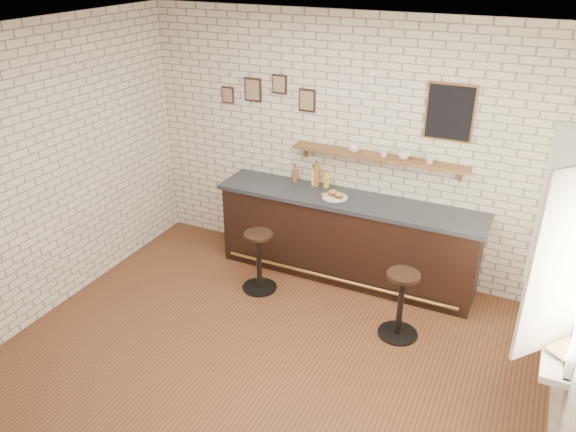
# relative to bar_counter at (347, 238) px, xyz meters

# --- Properties ---
(ground) EXTENTS (5.00, 5.00, 0.00)m
(ground) POSITION_rel_bar_counter_xyz_m (-0.15, -1.70, -0.51)
(ground) COLOR brown
(ground) RESTS_ON ground
(bar_counter) EXTENTS (3.10, 0.65, 1.01)m
(bar_counter) POSITION_rel_bar_counter_xyz_m (0.00, 0.00, 0.00)
(bar_counter) COLOR black
(bar_counter) RESTS_ON ground
(sandwich_plate) EXTENTS (0.28, 0.28, 0.01)m
(sandwich_plate) POSITION_rel_bar_counter_xyz_m (-0.15, -0.04, 0.51)
(sandwich_plate) COLOR white
(sandwich_plate) RESTS_ON bar_counter
(ciabatta_sandwich) EXTENTS (0.22, 0.16, 0.07)m
(ciabatta_sandwich) POSITION_rel_bar_counter_xyz_m (-0.14, -0.04, 0.55)
(ciabatta_sandwich) COLOR tan
(ciabatta_sandwich) RESTS_ON sandwich_plate
(potato_chips) EXTENTS (0.26, 0.18, 0.00)m
(potato_chips) POSITION_rel_bar_counter_xyz_m (-0.16, -0.04, 0.52)
(potato_chips) COLOR gold
(potato_chips) RESTS_ON sandwich_plate
(bitters_bottle_brown) EXTENTS (0.07, 0.07, 0.23)m
(bitters_bottle_brown) POSITION_rel_bar_counter_xyz_m (-0.76, 0.20, 0.60)
(bitters_bottle_brown) COLOR brown
(bitters_bottle_brown) RESTS_ON bar_counter
(bitters_bottle_white) EXTENTS (0.07, 0.07, 0.26)m
(bitters_bottle_white) POSITION_rel_bar_counter_xyz_m (-0.51, 0.20, 0.61)
(bitters_bottle_white) COLOR white
(bitters_bottle_white) RESTS_ON bar_counter
(bitters_bottle_amber) EXTENTS (0.08, 0.08, 0.31)m
(bitters_bottle_amber) POSITION_rel_bar_counter_xyz_m (-0.48, 0.20, 0.63)
(bitters_bottle_amber) COLOR #A7621B
(bitters_bottle_amber) RESTS_ON bar_counter
(condiment_bottle_yellow) EXTENTS (0.07, 0.07, 0.21)m
(condiment_bottle_yellow) POSITION_rel_bar_counter_xyz_m (-0.35, 0.20, 0.59)
(condiment_bottle_yellow) COLOR gold
(condiment_bottle_yellow) RESTS_ON bar_counter
(bar_stool_left) EXTENTS (0.40, 0.40, 0.72)m
(bar_stool_left) POSITION_rel_bar_counter_xyz_m (-0.79, -0.70, -0.12)
(bar_stool_left) COLOR black
(bar_stool_left) RESTS_ON ground
(bar_stool_right) EXTENTS (0.41, 0.41, 0.73)m
(bar_stool_right) POSITION_rel_bar_counter_xyz_m (0.89, -0.85, -0.11)
(bar_stool_right) COLOR black
(bar_stool_right) RESTS_ON ground
(wall_shelf) EXTENTS (2.00, 0.18, 0.18)m
(wall_shelf) POSITION_rel_bar_counter_xyz_m (0.25, 0.20, 0.97)
(wall_shelf) COLOR brown
(wall_shelf) RESTS_ON ground
(shelf_cup_a) EXTENTS (0.17, 0.17, 0.10)m
(shelf_cup_a) POSITION_rel_bar_counter_xyz_m (-0.03, 0.20, 1.04)
(shelf_cup_a) COLOR white
(shelf_cup_a) RESTS_ON wall_shelf
(shelf_cup_b) EXTENTS (0.14, 0.14, 0.09)m
(shelf_cup_b) POSITION_rel_bar_counter_xyz_m (0.31, 0.20, 1.04)
(shelf_cup_b) COLOR white
(shelf_cup_b) RESTS_ON wall_shelf
(shelf_cup_c) EXTENTS (0.16, 0.16, 0.09)m
(shelf_cup_c) POSITION_rel_bar_counter_xyz_m (0.54, 0.20, 1.04)
(shelf_cup_c) COLOR white
(shelf_cup_c) RESTS_ON wall_shelf
(shelf_cup_d) EXTENTS (0.13, 0.13, 0.10)m
(shelf_cup_d) POSITION_rel_bar_counter_xyz_m (0.82, 0.20, 1.04)
(shelf_cup_d) COLOR white
(shelf_cup_d) RESTS_ON wall_shelf
(back_wall_decor) EXTENTS (2.96, 0.02, 0.56)m
(back_wall_decor) POSITION_rel_bar_counter_xyz_m (0.07, 0.28, 1.54)
(back_wall_decor) COLOR black
(back_wall_decor) RESTS_ON ground
(window_sill) EXTENTS (0.20, 1.35, 0.06)m
(window_sill) POSITION_rel_bar_counter_xyz_m (2.25, -1.40, 0.39)
(window_sill) COLOR white
(window_sill) RESTS_ON ground
(casement_window) EXTENTS (0.40, 1.30, 1.56)m
(casement_window) POSITION_rel_bar_counter_xyz_m (2.20, -1.40, 1.14)
(casement_window) COLOR white
(casement_window) RESTS_ON ground
(book_lower) EXTENTS (0.19, 0.25, 0.02)m
(book_lower) POSITION_rel_bar_counter_xyz_m (2.23, -1.67, 0.44)
(book_lower) COLOR tan
(book_lower) RESTS_ON window_sill
(book_upper) EXTENTS (0.30, 0.31, 0.02)m
(book_upper) POSITION_rel_bar_counter_xyz_m (2.23, -1.68, 0.46)
(book_upper) COLOR tan
(book_upper) RESTS_ON book_lower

